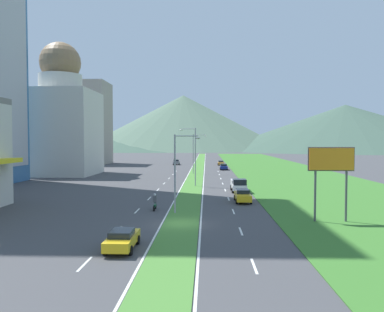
{
  "coord_description": "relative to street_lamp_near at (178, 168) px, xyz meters",
  "views": [
    {
      "loc": [
        2.25,
        -33.77,
        7.47
      ],
      "look_at": [
        -0.03,
        26.63,
        5.01
      ],
      "focal_mm": 35.63,
      "sensor_mm": 36.0,
      "label": 1
    }
  ],
  "objects": [
    {
      "name": "ground_plane",
      "position": [
        0.64,
        -4.81,
        -4.69
      ],
      "size": [
        600.0,
        600.0,
        0.0
      ],
      "primitive_type": "plane",
      "color": "#424244"
    },
    {
      "name": "grass_median",
      "position": [
        0.64,
        55.19,
        -4.66
      ],
      "size": [
        3.2,
        240.0,
        0.06
      ],
      "primitive_type": "cube",
      "color": "#477F33",
      "rests_on": "ground_plane"
    },
    {
      "name": "grass_verge_right",
      "position": [
        21.24,
        55.19,
        -4.66
      ],
      "size": [
        24.0,
        240.0,
        0.06
      ],
      "primitive_type": "cube",
      "color": "#387028",
      "rests_on": "ground_plane"
    },
    {
      "name": "lane_dash_left_1",
      "position": [
        -4.46,
        -16.12,
        -4.69
      ],
      "size": [
        0.16,
        2.8,
        0.01
      ],
      "primitive_type": "cube",
      "color": "silver",
      "rests_on": "ground_plane"
    },
    {
      "name": "lane_dash_left_2",
      "position": [
        -4.46,
        -7.43,
        -4.69
      ],
      "size": [
        0.16,
        2.8,
        0.01
      ],
      "primitive_type": "cube",
      "color": "silver",
      "rests_on": "ground_plane"
    },
    {
      "name": "lane_dash_left_3",
      "position": [
        -4.46,
        1.26,
        -4.69
      ],
      "size": [
        0.16,
        2.8,
        0.01
      ],
      "primitive_type": "cube",
      "color": "silver",
      "rests_on": "ground_plane"
    },
    {
      "name": "lane_dash_left_4",
      "position": [
        -4.46,
        9.94,
        -4.69
      ],
      "size": [
        0.16,
        2.8,
        0.01
      ],
      "primitive_type": "cube",
      "color": "silver",
      "rests_on": "ground_plane"
    },
    {
      "name": "lane_dash_left_5",
      "position": [
        -4.46,
        18.63,
        -4.69
      ],
      "size": [
        0.16,
        2.8,
        0.01
      ],
      "primitive_type": "cube",
      "color": "silver",
      "rests_on": "ground_plane"
    },
    {
      "name": "lane_dash_left_6",
      "position": [
        -4.46,
        27.32,
        -4.69
      ],
      "size": [
        0.16,
        2.8,
        0.01
      ],
      "primitive_type": "cube",
      "color": "silver",
      "rests_on": "ground_plane"
    },
    {
      "name": "lane_dash_left_7",
      "position": [
        -4.46,
        36.01,
        -4.69
      ],
      "size": [
        0.16,
        2.8,
        0.01
      ],
      "primitive_type": "cube",
      "color": "silver",
      "rests_on": "ground_plane"
    },
    {
      "name": "lane_dash_left_8",
      "position": [
        -4.46,
        44.7,
        -4.69
      ],
      "size": [
        0.16,
        2.8,
        0.01
      ],
      "primitive_type": "cube",
      "color": "silver",
      "rests_on": "ground_plane"
    },
    {
      "name": "lane_dash_left_9",
      "position": [
        -4.46,
        53.39,
        -4.69
      ],
      "size": [
        0.16,
        2.8,
        0.01
      ],
      "primitive_type": "cube",
      "color": "silver",
      "rests_on": "ground_plane"
    },
    {
      "name": "lane_dash_right_1",
      "position": [
        5.74,
        -16.12,
        -4.69
      ],
      "size": [
        0.16,
        2.8,
        0.01
      ],
      "primitive_type": "cube",
      "color": "silver",
      "rests_on": "ground_plane"
    },
    {
      "name": "lane_dash_right_2",
      "position": [
        5.74,
        -7.43,
        -4.69
      ],
      "size": [
        0.16,
        2.8,
        0.01
      ],
      "primitive_type": "cube",
      "color": "silver",
      "rests_on": "ground_plane"
    },
    {
      "name": "lane_dash_right_3",
      "position": [
        5.74,
        1.26,
        -4.69
      ],
      "size": [
        0.16,
        2.8,
        0.01
      ],
      "primitive_type": "cube",
      "color": "silver",
      "rests_on": "ground_plane"
    },
    {
      "name": "lane_dash_right_4",
      "position": [
        5.74,
        9.94,
        -4.69
      ],
      "size": [
        0.16,
        2.8,
        0.01
      ],
      "primitive_type": "cube",
      "color": "silver",
      "rests_on": "ground_plane"
    },
    {
      "name": "lane_dash_right_5",
      "position": [
        5.74,
        18.63,
        -4.69
      ],
      "size": [
        0.16,
        2.8,
        0.01
      ],
      "primitive_type": "cube",
      "color": "silver",
      "rests_on": "ground_plane"
    },
    {
      "name": "lane_dash_right_6",
      "position": [
        5.74,
        27.32,
        -4.69
      ],
      "size": [
        0.16,
        2.8,
        0.01
      ],
      "primitive_type": "cube",
      "color": "silver",
      "rests_on": "ground_plane"
    },
    {
      "name": "lane_dash_right_7",
      "position": [
        5.74,
        36.01,
        -4.69
      ],
      "size": [
        0.16,
        2.8,
        0.01
      ],
      "primitive_type": "cube",
      "color": "silver",
      "rests_on": "ground_plane"
    },
    {
      "name": "lane_dash_right_8",
      "position": [
        5.74,
        44.7,
        -4.69
      ],
      "size": [
        0.16,
        2.8,
        0.01
      ],
      "primitive_type": "cube",
      "color": "silver",
      "rests_on": "ground_plane"
    },
    {
      "name": "lane_dash_right_9",
      "position": [
        5.74,
        53.39,
        -4.69
      ],
      "size": [
        0.16,
        2.8,
        0.01
      ],
      "primitive_type": "cube",
      "color": "silver",
      "rests_on": "ground_plane"
    },
    {
      "name": "edge_line_median_left",
      "position": [
        -1.11,
        55.19,
        -4.69
      ],
      "size": [
        0.16,
        240.0,
        0.01
      ],
      "primitive_type": "cube",
      "color": "silver",
      "rests_on": "ground_plane"
    },
    {
      "name": "edge_line_median_right",
      "position": [
        2.39,
        55.19,
        -4.69
      ],
      "size": [
        0.16,
        240.0,
        0.01
      ],
      "primitive_type": "cube",
      "color": "silver",
      "rests_on": "ground_plane"
    },
    {
      "name": "domed_building",
      "position": [
        -28.94,
        43.83,
        7.17
      ],
      "size": [
        14.83,
        14.83,
        28.83
      ],
      "color": "beige",
      "rests_on": "ground_plane"
    },
    {
      "name": "midrise_colored",
      "position": [
        -34.95,
        81.56,
        8.29
      ],
      "size": [
        13.05,
        13.05,
        25.97
      ],
      "primitive_type": "cube",
      "color": "#9E9384",
      "rests_on": "ground_plane"
    },
    {
      "name": "hill_far_left",
      "position": [
        -40.56,
        278.7,
        7.02
      ],
      "size": [
        180.32,
        180.32,
        23.43
      ],
      "primitive_type": "cone",
      "color": "#3D5647",
      "rests_on": "ground_plane"
    },
    {
      "name": "hill_far_center",
      "position": [
        -16.19,
        276.07,
        17.67
      ],
      "size": [
        170.92,
        170.92,
        44.73
      ],
      "primitive_type": "cone",
      "color": "#516B56",
      "rests_on": "ground_plane"
    },
    {
      "name": "hill_far_right",
      "position": [
        108.23,
        255.16,
        12.62
      ],
      "size": [
        198.12,
        198.12,
        34.64
      ],
      "primitive_type": "cone",
      "color": "#3D5647",
      "rests_on": "ground_plane"
    },
    {
      "name": "street_lamp_near",
      "position": [
        0.0,
        0.0,
        0.0
      ],
      "size": [
        2.7,
        0.28,
        8.08
      ],
      "color": "#99999E",
      "rests_on": "ground_plane"
    },
    {
      "name": "street_lamp_mid",
      "position": [
        0.82,
        23.33,
        0.75
      ],
      "size": [
        2.68,
        0.35,
        9.53
      ],
      "color": "#99999E",
      "rests_on": "ground_plane"
    },
    {
      "name": "street_lamp_far",
      "position": [
        0.29,
        46.68,
        0.46
      ],
      "size": [
        3.13,
        0.36,
        8.89
      ],
      "color": "#99999E",
      "rests_on": "ground_plane"
    },
    {
      "name": "billboard_roadside",
      "position": [
        14.27,
        -3.55,
        0.55
      ],
      "size": [
        4.21,
        0.28,
        6.88
      ],
      "color": "#4C4C51",
      "rests_on": "ground_plane"
    },
    {
      "name": "car_0",
      "position": [
        7.33,
        58.65,
        -3.94
      ],
      "size": [
        1.93,
        4.38,
        1.48
      ],
      "rotation": [
        0.0,
        0.0,
        -1.57
      ],
      "color": "navy",
      "rests_on": "ground_plane"
    },
    {
      "name": "car_1",
      "position": [
        7.3,
        76.65,
        -3.97
      ],
      "size": [
        1.89,
        4.5,
        1.39
      ],
      "rotation": [
        0.0,
        0.0,
        -1.57
      ],
      "color": "#C6842D",
      "rests_on": "ground_plane"
    },
    {
      "name": "car_2",
      "position": [
        -2.87,
        -12.99,
        -3.97
      ],
      "size": [
        1.89,
        4.33,
        1.38
      ],
      "rotation": [
        0.0,
        0.0,
        1.57
      ],
      "color": "yellow",
      "rests_on": "ground_plane"
    },
    {
      "name": "car_3",
      "position": [
        7.3,
        7.61,
        -3.91
      ],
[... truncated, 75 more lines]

